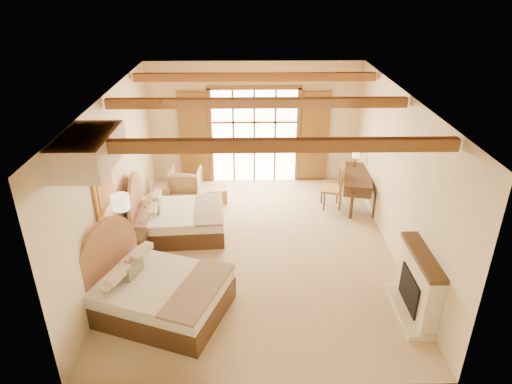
{
  "coord_description": "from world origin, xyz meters",
  "views": [
    {
      "loc": [
        -0.17,
        -8.01,
        5.21
      ],
      "look_at": [
        -0.01,
        0.2,
        1.21
      ],
      "focal_mm": 32.0,
      "sensor_mm": 36.0,
      "label": 1
    }
  ],
  "objects_px": {
    "nightstand": "(132,248)",
    "desk": "(357,188)",
    "bed_near": "(152,291)",
    "bed_far": "(173,218)",
    "armchair": "(185,182)"
  },
  "relations": [
    {
      "from": "nightstand",
      "to": "armchair",
      "type": "relative_size",
      "value": 0.79
    },
    {
      "from": "nightstand",
      "to": "desk",
      "type": "height_order",
      "value": "desk"
    },
    {
      "from": "bed_near",
      "to": "desk",
      "type": "xyz_separation_m",
      "value": [
        4.27,
        3.86,
        0.02
      ]
    },
    {
      "from": "nightstand",
      "to": "desk",
      "type": "xyz_separation_m",
      "value": [
        4.93,
        2.36,
        0.12
      ]
    },
    {
      "from": "armchair",
      "to": "desk",
      "type": "height_order",
      "value": "desk"
    },
    {
      "from": "bed_near",
      "to": "nightstand",
      "type": "xyz_separation_m",
      "value": [
        -0.67,
        1.5,
        -0.1
      ]
    },
    {
      "from": "bed_far",
      "to": "bed_near",
      "type": "bearing_deg",
      "value": -93.35
    },
    {
      "from": "bed_far",
      "to": "desk",
      "type": "distance_m",
      "value": 4.48
    },
    {
      "from": "nightstand",
      "to": "armchair",
      "type": "xyz_separation_m",
      "value": [
        0.68,
        2.97,
        0.05
      ]
    },
    {
      "from": "desk",
      "to": "armchair",
      "type": "bearing_deg",
      "value": -175.34
    },
    {
      "from": "bed_near",
      "to": "desk",
      "type": "relative_size",
      "value": 1.6
    },
    {
      "from": "nightstand",
      "to": "bed_far",
      "type": "bearing_deg",
      "value": 60.13
    },
    {
      "from": "nightstand",
      "to": "desk",
      "type": "distance_m",
      "value": 5.47
    },
    {
      "from": "bed_far",
      "to": "armchair",
      "type": "relative_size",
      "value": 2.55
    },
    {
      "from": "bed_near",
      "to": "bed_far",
      "type": "distance_m",
      "value": 2.55
    }
  ]
}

